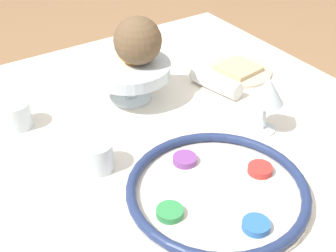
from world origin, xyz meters
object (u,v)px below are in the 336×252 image
(bread_plate, at_px, (239,70))
(orange_fruit, at_px, (133,47))
(seder_plate, at_px, (217,190))
(cup_near, at_px, (97,155))
(cup_mid, at_px, (17,115))
(coconut, at_px, (138,41))
(napkin_roll, at_px, (216,82))
(wine_glass, at_px, (268,92))
(fruit_stand, at_px, (130,72))

(bread_plate, bearing_deg, orange_fruit, 82.10)
(seder_plate, relative_size, cup_near, 5.18)
(cup_mid, bearing_deg, coconut, -98.10)
(orange_fruit, xyz_separation_m, napkin_roll, (-0.08, -0.20, -0.12))
(wine_glass, distance_m, coconut, 0.34)
(seder_plate, height_order, orange_fruit, orange_fruit)
(bread_plate, bearing_deg, seder_plate, 135.13)
(orange_fruit, bearing_deg, bread_plate, -97.90)
(orange_fruit, bearing_deg, fruit_stand, 83.56)
(seder_plate, relative_size, coconut, 3.01)
(napkin_roll, height_order, cup_mid, cup_mid)
(cup_near, bearing_deg, napkin_roll, -73.76)
(coconut, relative_size, cup_near, 1.72)
(fruit_stand, xyz_separation_m, coconut, (-0.01, -0.02, 0.08))
(seder_plate, relative_size, bread_plate, 1.92)
(napkin_roll, height_order, cup_near, cup_near)
(coconut, bearing_deg, cup_near, 132.04)
(wine_glass, bearing_deg, fruit_stand, 32.98)
(wine_glass, distance_m, fruit_stand, 0.35)
(cup_near, bearing_deg, seder_plate, -142.91)
(wine_glass, distance_m, bread_plate, 0.30)
(orange_fruit, bearing_deg, seder_plate, 172.78)
(napkin_roll, bearing_deg, cup_mid, 76.14)
(seder_plate, distance_m, fruit_stand, 0.42)
(coconut, bearing_deg, bread_plate, -97.06)
(wine_glass, distance_m, orange_fruit, 0.34)
(bread_plate, height_order, napkin_roll, napkin_roll)
(seder_plate, relative_size, orange_fruit, 4.08)
(seder_plate, distance_m, orange_fruit, 0.43)
(orange_fruit, relative_size, cup_near, 1.27)
(wine_glass, height_order, cup_mid, wine_glass)
(coconut, xyz_separation_m, cup_near, (-0.20, 0.22, -0.13))
(fruit_stand, height_order, coconut, coconut)
(fruit_stand, relative_size, cup_mid, 3.02)
(fruit_stand, xyz_separation_m, bread_plate, (-0.04, -0.33, -0.07))
(cup_near, bearing_deg, cup_mid, 20.52)
(seder_plate, relative_size, cup_mid, 5.18)
(coconut, relative_size, cup_mid, 1.72)
(bread_plate, bearing_deg, wine_glass, 151.20)
(wine_glass, xyz_separation_m, cup_near, (0.09, 0.39, -0.07))
(coconut, xyz_separation_m, bread_plate, (-0.04, -0.30, -0.15))
(bread_plate, relative_size, cup_mid, 2.70)
(wine_glass, bearing_deg, bread_plate, -28.80)
(bread_plate, xyz_separation_m, napkin_roll, (-0.04, 0.12, 0.02))
(seder_plate, bearing_deg, wine_glass, -62.52)
(orange_fruit, relative_size, napkin_roll, 0.56)
(wine_glass, xyz_separation_m, napkin_roll, (0.21, -0.02, -0.08))
(wine_glass, xyz_separation_m, bread_plate, (0.25, -0.14, -0.10))
(seder_plate, height_order, cup_mid, cup_mid)
(bread_plate, height_order, cup_mid, cup_mid)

